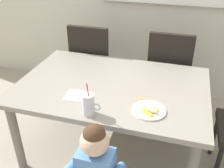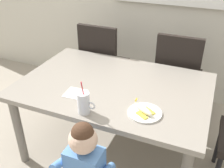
% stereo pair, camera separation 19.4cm
% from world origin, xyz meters
% --- Properties ---
extents(ground_plane, '(24.00, 24.00, 0.00)m').
position_xyz_m(ground_plane, '(0.00, 0.00, 0.00)').
color(ground_plane, '#9E9384').
extents(dining_table, '(1.51, 1.02, 0.70)m').
position_xyz_m(dining_table, '(0.00, 0.00, 0.62)').
color(dining_table, gray).
rests_on(dining_table, ground).
extents(dining_chair_left, '(0.44, 0.44, 0.96)m').
position_xyz_m(dining_chair_left, '(-0.42, 0.69, 0.54)').
color(dining_chair_left, black).
rests_on(dining_chair_left, ground).
extents(dining_chair_right, '(0.44, 0.45, 0.96)m').
position_xyz_m(dining_chair_right, '(0.40, 0.71, 0.54)').
color(dining_chair_right, black).
rests_on(dining_chair_right, ground).
extents(toddler_standing, '(0.33, 0.24, 0.84)m').
position_xyz_m(toddler_standing, '(0.10, -0.69, 0.53)').
color(toddler_standing, '#3F4760').
rests_on(toddler_standing, ground).
extents(milk_cup, '(0.13, 0.08, 0.25)m').
position_xyz_m(milk_cup, '(-0.04, -0.43, 0.77)').
color(milk_cup, silver).
rests_on(milk_cup, dining_table).
extents(snack_plate, '(0.23, 0.23, 0.01)m').
position_xyz_m(snack_plate, '(0.34, -0.28, 0.71)').
color(snack_plate, white).
rests_on(snack_plate, dining_table).
extents(peeled_banana, '(0.17, 0.15, 0.07)m').
position_xyz_m(peeled_banana, '(0.33, -0.29, 0.73)').
color(peeled_banana, '#F4EAC6').
rests_on(peeled_banana, snack_plate).
extents(paper_napkin, '(0.16, 0.16, 0.00)m').
position_xyz_m(paper_napkin, '(-0.21, -0.25, 0.70)').
color(paper_napkin, white).
rests_on(paper_napkin, dining_table).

